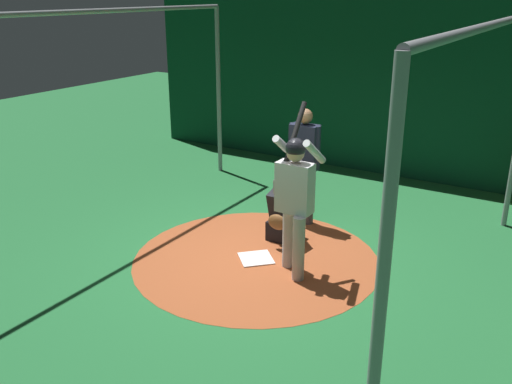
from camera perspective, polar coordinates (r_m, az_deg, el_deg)
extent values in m
plane|color=#216633|center=(7.41, 0.00, -6.92)|extent=(26.15, 26.15, 0.00)
cylinder|color=#9E4C28|center=(7.41, 0.00, -6.90)|extent=(3.25, 3.25, 0.01)
cube|color=white|center=(7.40, 0.00, -6.83)|extent=(0.59, 0.59, 0.01)
cylinder|color=#B3B3B7|center=(6.76, 4.40, -5.85)|extent=(0.15, 0.15, 0.83)
cylinder|color=#B3B3B7|center=(7.07, 3.34, -4.63)|extent=(0.15, 0.15, 0.83)
cube|color=silver|center=(6.64, 4.00, 0.44)|extent=(0.22, 0.44, 0.62)
cylinder|color=silver|center=(6.50, 6.06, 4.11)|extent=(0.50, 0.09, 0.39)
cylinder|color=silver|center=(6.67, 2.99, 4.62)|extent=(0.50, 0.09, 0.39)
sphere|color=tan|center=(6.50, 4.10, 4.04)|extent=(0.21, 0.21, 0.21)
sphere|color=black|center=(6.49, 4.11, 4.54)|extent=(0.24, 0.24, 0.24)
cylinder|color=black|center=(6.71, 4.00, 5.93)|extent=(0.54, 0.06, 0.73)
cube|color=black|center=(7.95, 2.94, -3.86)|extent=(0.40, 0.40, 0.29)
cube|color=black|center=(7.77, 2.85, -1.55)|extent=(0.30, 0.40, 0.47)
sphere|color=#9E704C|center=(7.64, 2.82, 0.65)|extent=(0.22, 0.22, 0.22)
cube|color=gray|center=(7.56, 2.46, 0.44)|extent=(0.03, 0.19, 0.19)
ellipsoid|color=brown|center=(7.56, 2.21, -3.12)|extent=(0.12, 0.28, 0.22)
cylinder|color=#4C4C51|center=(8.38, 5.45, -0.52)|extent=(0.15, 0.15, 0.85)
cylinder|color=#4C4C51|center=(8.47, 4.24, -0.27)|extent=(0.15, 0.15, 0.85)
cube|color=#1E2338|center=(8.19, 5.00, 4.63)|extent=(0.22, 0.42, 0.68)
cylinder|color=#1E2338|center=(8.09, 6.29, 4.78)|extent=(0.09, 0.09, 0.57)
cylinder|color=#1E2338|center=(8.27, 3.76, 5.19)|extent=(0.09, 0.09, 0.57)
sphere|color=#9E704C|center=(8.08, 5.10, 7.77)|extent=(0.22, 0.22, 0.22)
cube|color=#0C3D26|center=(10.80, 12.75, 11.24)|extent=(0.20, 10.15, 3.59)
cylinder|color=gray|center=(10.66, -3.86, 10.20)|extent=(0.08, 0.08, 3.09)
cylinder|color=gray|center=(3.35, 12.50, -13.26)|extent=(0.08, 0.08, 3.09)
cylinder|color=gray|center=(8.28, -16.45, 17.42)|extent=(5.87, 0.07, 0.07)
cylinder|color=gray|center=(5.70, 24.07, 15.69)|extent=(5.87, 0.07, 0.07)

